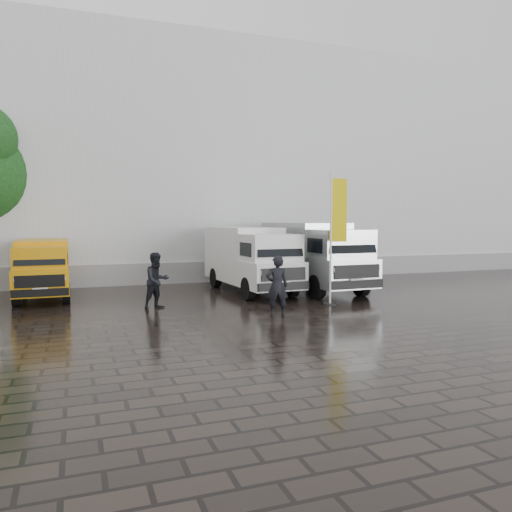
{
  "coord_description": "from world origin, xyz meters",
  "views": [
    {
      "loc": [
        -7.75,
        -15.41,
        3.0
      ],
      "look_at": [
        -1.36,
        2.2,
        1.64
      ],
      "focal_mm": 35.0,
      "sensor_mm": 36.0,
      "label": 1
    }
  ],
  "objects_px": {
    "van_yellow": "(43,270)",
    "person_tent": "(157,281)",
    "person_front": "(277,286)",
    "flagpole": "(335,232)",
    "wheelie_bin": "(363,266)",
    "van_white": "(250,260)",
    "van_silver": "(314,257)"
  },
  "relations": [
    {
      "from": "van_yellow",
      "to": "person_tent",
      "type": "height_order",
      "value": "van_yellow"
    },
    {
      "from": "person_front",
      "to": "person_tent",
      "type": "relative_size",
      "value": 1.0
    },
    {
      "from": "van_yellow",
      "to": "person_front",
      "type": "xyz_separation_m",
      "value": [
        7.06,
        -6.34,
        -0.16
      ]
    },
    {
      "from": "flagpole",
      "to": "person_tent",
      "type": "height_order",
      "value": "flagpole"
    },
    {
      "from": "wheelie_bin",
      "to": "van_white",
      "type": "bearing_deg",
      "value": -141.9
    },
    {
      "from": "van_silver",
      "to": "person_tent",
      "type": "xyz_separation_m",
      "value": [
        -6.98,
        -2.12,
        -0.48
      ]
    },
    {
      "from": "van_white",
      "to": "van_silver",
      "type": "xyz_separation_m",
      "value": [
        2.71,
        -0.5,
        0.09
      ]
    },
    {
      "from": "van_yellow",
      "to": "person_front",
      "type": "bearing_deg",
      "value": -42.99
    },
    {
      "from": "van_yellow",
      "to": "wheelie_bin",
      "type": "relative_size",
      "value": 4.52
    },
    {
      "from": "person_tent",
      "to": "wheelie_bin",
      "type": "bearing_deg",
      "value": 1.13
    },
    {
      "from": "van_white",
      "to": "person_front",
      "type": "bearing_deg",
      "value": -103.59
    },
    {
      "from": "van_yellow",
      "to": "person_tent",
      "type": "xyz_separation_m",
      "value": [
        3.76,
        -3.66,
        -0.16
      ]
    },
    {
      "from": "van_yellow",
      "to": "van_white",
      "type": "xyz_separation_m",
      "value": [
        8.04,
        -1.04,
        0.23
      ]
    },
    {
      "from": "van_white",
      "to": "wheelie_bin",
      "type": "bearing_deg",
      "value": 21.06
    },
    {
      "from": "van_white",
      "to": "flagpole",
      "type": "bearing_deg",
      "value": -67.93
    },
    {
      "from": "person_front",
      "to": "van_yellow",
      "type": "bearing_deg",
      "value": -30.6
    },
    {
      "from": "van_yellow",
      "to": "person_tent",
      "type": "relative_size",
      "value": 2.53
    },
    {
      "from": "wheelie_bin",
      "to": "person_tent",
      "type": "relative_size",
      "value": 0.56
    },
    {
      "from": "van_yellow",
      "to": "person_tent",
      "type": "bearing_deg",
      "value": -45.24
    },
    {
      "from": "van_silver",
      "to": "flagpole",
      "type": "height_order",
      "value": "flagpole"
    },
    {
      "from": "person_tent",
      "to": "flagpole",
      "type": "bearing_deg",
      "value": -37.52
    },
    {
      "from": "van_white",
      "to": "van_silver",
      "type": "bearing_deg",
      "value": -13.49
    },
    {
      "from": "van_white",
      "to": "person_tent",
      "type": "xyz_separation_m",
      "value": [
        -4.28,
        -2.62,
        -0.39
      ]
    },
    {
      "from": "wheelie_bin",
      "to": "van_yellow",
      "type": "bearing_deg",
      "value": -157.49
    },
    {
      "from": "flagpole",
      "to": "wheelie_bin",
      "type": "height_order",
      "value": "flagpole"
    },
    {
      "from": "person_tent",
      "to": "van_silver",
      "type": "bearing_deg",
      "value": -8.88
    },
    {
      "from": "van_yellow",
      "to": "van_white",
      "type": "relative_size",
      "value": 0.78
    },
    {
      "from": "van_white",
      "to": "person_front",
      "type": "distance_m",
      "value": 5.4
    },
    {
      "from": "flagpole",
      "to": "person_tent",
      "type": "bearing_deg",
      "value": 168.26
    },
    {
      "from": "wheelie_bin",
      "to": "person_tent",
      "type": "xyz_separation_m",
      "value": [
        -11.82,
        -6.0,
        0.42
      ]
    },
    {
      "from": "van_silver",
      "to": "person_front",
      "type": "height_order",
      "value": "van_silver"
    },
    {
      "from": "van_silver",
      "to": "wheelie_bin",
      "type": "bearing_deg",
      "value": 37.82
    }
  ]
}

